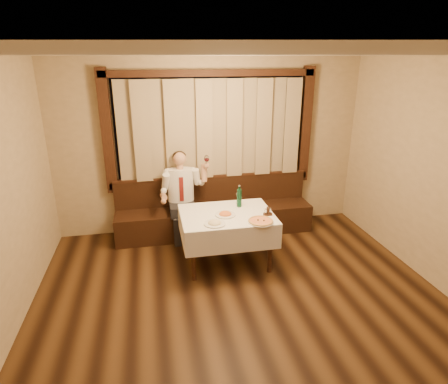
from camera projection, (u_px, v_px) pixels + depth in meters
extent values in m
cube|color=black|center=(261.00, 346.00, 3.83)|extent=(5.00, 6.00, 0.01)
cube|color=silver|center=(273.00, 55.00, 2.87)|extent=(5.00, 6.00, 0.01)
cube|color=tan|center=(211.00, 146.00, 6.12)|extent=(5.00, 0.01, 2.80)
cube|color=black|center=(211.00, 128.00, 5.99)|extent=(3.00, 0.02, 1.60)
cube|color=orange|center=(168.00, 149.00, 5.96)|extent=(0.50, 0.01, 0.40)
cube|color=black|center=(212.00, 180.00, 6.25)|extent=(3.30, 0.12, 0.10)
cube|color=black|center=(210.00, 73.00, 5.67)|extent=(3.30, 0.12, 0.10)
cube|color=black|center=(107.00, 133.00, 5.66)|extent=(0.16, 0.12, 1.90)
cube|color=black|center=(305.00, 125.00, 6.25)|extent=(0.16, 0.12, 1.90)
cube|color=#8C795A|center=(212.00, 130.00, 5.90)|extent=(2.90, 0.08, 1.55)
cube|color=black|center=(215.00, 220.00, 6.22)|extent=(3.20, 0.60, 0.45)
cube|color=black|center=(212.00, 190.00, 6.29)|extent=(3.20, 0.12, 0.45)
cube|color=black|center=(212.00, 176.00, 6.21)|extent=(3.20, 0.14, 0.04)
cylinder|color=black|center=(193.00, 256.00, 4.84)|extent=(0.06, 0.06, 0.71)
cylinder|color=black|center=(270.00, 249.00, 5.03)|extent=(0.06, 0.06, 0.71)
cylinder|color=black|center=(187.00, 231.00, 5.52)|extent=(0.06, 0.06, 0.71)
cylinder|color=black|center=(255.00, 226.00, 5.71)|extent=(0.06, 0.06, 0.71)
cube|color=black|center=(227.00, 215.00, 5.15)|extent=(1.20, 0.90, 0.04)
cube|color=white|center=(227.00, 214.00, 5.14)|extent=(1.26, 0.96, 0.01)
cube|color=white|center=(235.00, 241.00, 4.76)|extent=(1.26, 0.01, 0.35)
cube|color=white|center=(220.00, 212.00, 5.64)|extent=(1.26, 0.01, 0.35)
cube|color=white|center=(182.00, 229.00, 5.08)|extent=(0.01, 0.96, 0.35)
cube|color=white|center=(270.00, 222.00, 5.32)|extent=(0.01, 0.96, 0.35)
cylinder|color=white|center=(261.00, 222.00, 4.87)|extent=(0.34, 0.34, 0.01)
cylinder|color=#D84520|center=(261.00, 221.00, 4.86)|extent=(0.31, 0.31, 0.01)
torus|color=tan|center=(261.00, 221.00, 4.86)|extent=(0.32, 0.32, 0.02)
sphere|color=black|center=(258.00, 220.00, 4.87)|extent=(0.02, 0.02, 0.02)
sphere|color=black|center=(264.00, 220.00, 4.86)|extent=(0.02, 0.02, 0.02)
cylinder|color=white|center=(225.00, 215.00, 5.08)|extent=(0.28, 0.28, 0.02)
ellipsoid|color=#C5441F|center=(225.00, 212.00, 5.06)|extent=(0.17, 0.17, 0.08)
cylinder|color=white|center=(215.00, 224.00, 4.81)|extent=(0.28, 0.28, 0.02)
ellipsoid|color=beige|center=(215.00, 220.00, 4.79)|extent=(0.17, 0.17, 0.08)
cylinder|color=#125634|center=(239.00, 198.00, 5.33)|extent=(0.07, 0.07, 0.26)
cylinder|color=#125634|center=(239.00, 188.00, 5.28)|extent=(0.03, 0.03, 0.06)
cylinder|color=silver|center=(239.00, 186.00, 5.27)|extent=(0.03, 0.03, 0.01)
cylinder|color=white|center=(238.00, 203.00, 5.50)|extent=(0.06, 0.06, 0.01)
cylinder|color=white|center=(238.00, 200.00, 5.48)|extent=(0.01, 0.01, 0.09)
ellipsoid|color=white|center=(238.00, 195.00, 5.45)|extent=(0.07, 0.07, 0.08)
cube|color=black|center=(268.00, 214.00, 5.07)|extent=(0.12, 0.07, 0.04)
cube|color=black|center=(268.00, 210.00, 5.05)|extent=(0.02, 0.06, 0.08)
cylinder|color=white|center=(266.00, 212.00, 5.05)|extent=(0.03, 0.03, 0.06)
cylinder|color=silver|center=(266.00, 209.00, 5.04)|extent=(0.03, 0.03, 0.01)
cylinder|color=white|center=(270.00, 211.00, 5.07)|extent=(0.03, 0.03, 0.06)
cylinder|color=silver|center=(270.00, 209.00, 5.05)|extent=(0.03, 0.03, 0.01)
cube|color=black|center=(182.00, 208.00, 5.91)|extent=(0.39, 0.44, 0.16)
cube|color=black|center=(177.00, 232.00, 5.80)|extent=(0.11, 0.12, 0.45)
cube|color=black|center=(191.00, 231.00, 5.84)|extent=(0.11, 0.12, 0.45)
ellipsoid|color=white|center=(181.00, 185.00, 5.93)|extent=(0.41, 0.25, 0.53)
cube|color=maroon|center=(181.00, 189.00, 5.82)|extent=(0.06, 0.01, 0.39)
cylinder|color=tan|center=(180.00, 166.00, 5.83)|extent=(0.10, 0.10, 0.08)
sphere|color=tan|center=(180.00, 158.00, 5.78)|extent=(0.21, 0.21, 0.21)
ellipsoid|color=black|center=(179.00, 156.00, 5.80)|extent=(0.21, 0.21, 0.16)
sphere|color=white|center=(167.00, 173.00, 5.82)|extent=(0.13, 0.13, 0.13)
sphere|color=white|center=(193.00, 171.00, 5.89)|extent=(0.13, 0.13, 0.13)
sphere|color=tan|center=(164.00, 202.00, 5.54)|extent=(0.08, 0.08, 0.08)
sphere|color=tan|center=(206.00, 165.00, 5.73)|extent=(0.09, 0.09, 0.09)
cylinder|color=white|center=(207.00, 164.00, 5.69)|extent=(0.01, 0.01, 0.11)
ellipsoid|color=white|center=(206.00, 158.00, 5.66)|extent=(0.08, 0.08, 0.10)
ellipsoid|color=#4C070F|center=(206.00, 159.00, 5.67)|extent=(0.06, 0.06, 0.06)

